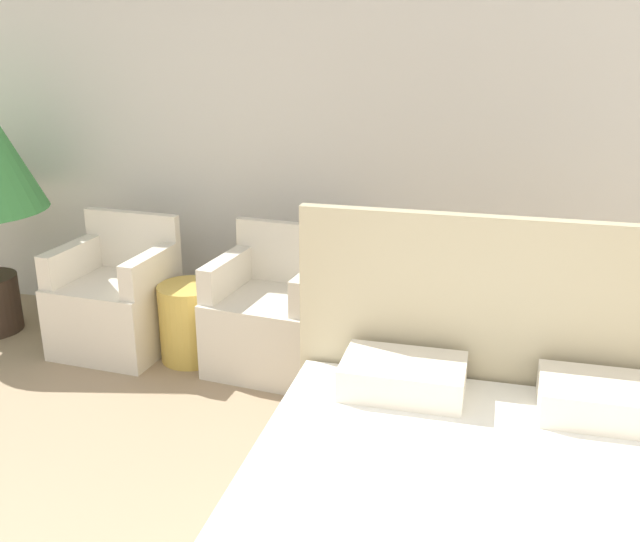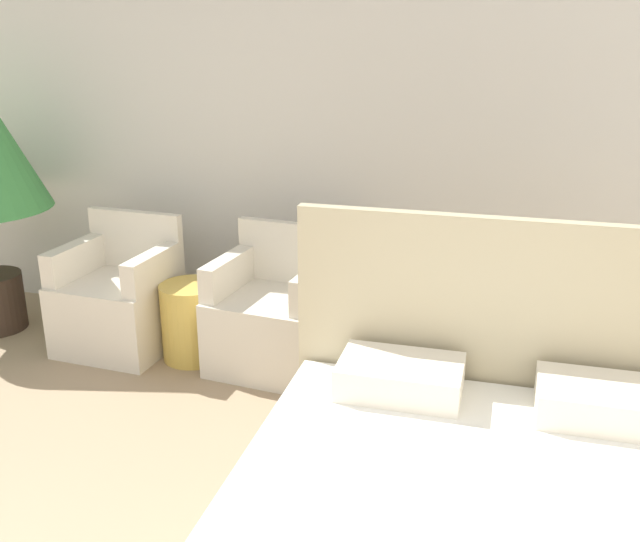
# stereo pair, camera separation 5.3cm
# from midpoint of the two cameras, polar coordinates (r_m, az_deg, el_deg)

# --- Properties ---
(wall_back) EXTENTS (10.00, 0.06, 2.90)m
(wall_back) POSITION_cam_midpoint_polar(r_m,az_deg,el_deg) (4.59, 2.32, 12.44)
(wall_back) COLOR silver
(wall_back) RESTS_ON ground_plane
(armchair_near_window_left) EXTENTS (0.70, 0.65, 0.84)m
(armchair_near_window_left) POSITION_cam_midpoint_polar(r_m,az_deg,el_deg) (4.72, -16.32, -2.65)
(armchair_near_window_left) COLOR beige
(armchair_near_window_left) RESTS_ON ground_plane
(armchair_near_window_right) EXTENTS (0.73, 0.67, 0.84)m
(armchair_near_window_right) POSITION_cam_midpoint_polar(r_m,az_deg,el_deg) (4.30, -4.23, -4.03)
(armchair_near_window_right) COLOR beige
(armchair_near_window_right) RESTS_ON ground_plane
(side_table) EXTENTS (0.38, 0.38, 0.48)m
(side_table) POSITION_cam_midpoint_polar(r_m,az_deg,el_deg) (4.49, -10.66, -4.05)
(side_table) COLOR gold
(side_table) RESTS_ON ground_plane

